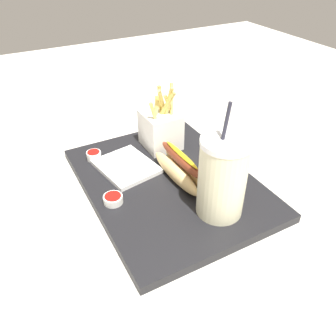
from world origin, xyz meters
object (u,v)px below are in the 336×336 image
object	(u,v)px
hot_dog_1	(181,168)
ketchup_cup_1	(94,155)
soda_cup	(222,177)
ketchup_cup_2	(113,199)
napkin_stack	(126,166)
fries_basket	(161,129)

from	to	relation	value
hot_dog_1	ketchup_cup_1	xyz separation A→B (m)	(0.16, 0.15, -0.01)
soda_cup	ketchup_cup_2	bearing A→B (deg)	55.05
soda_cup	napkin_stack	bearing A→B (deg)	25.37
soda_cup	napkin_stack	xyz separation A→B (m)	(0.22, 0.10, -0.08)
fries_basket	ketchup_cup_1	xyz separation A→B (m)	(0.02, 0.17, -0.04)
ketchup_cup_2	napkin_stack	world-z (taller)	ketchup_cup_2
ketchup_cup_1	soda_cup	bearing A→B (deg)	-151.69
fries_basket	napkin_stack	distance (m)	0.14
soda_cup	ketchup_cup_2	size ratio (longest dim) A/B	5.77
soda_cup	ketchup_cup_1	distance (m)	0.34
ketchup_cup_2	napkin_stack	size ratio (longest dim) A/B	0.29
fries_basket	ketchup_cup_2	world-z (taller)	fries_basket
hot_dog_1	napkin_stack	distance (m)	0.13
fries_basket	hot_dog_1	bearing A→B (deg)	170.41
fries_basket	ketchup_cup_1	size ratio (longest dim) A/B	4.66
ketchup_cup_1	ketchup_cup_2	distance (m)	0.17
ketchup_cup_1	ketchup_cup_2	xyz separation A→B (m)	(-0.17, 0.02, -0.00)
fries_basket	napkin_stack	world-z (taller)	fries_basket
soda_cup	ketchup_cup_1	xyz separation A→B (m)	(0.29, 0.16, -0.07)
ketchup_cup_1	hot_dog_1	bearing A→B (deg)	-138.23
hot_dog_1	ketchup_cup_1	distance (m)	0.22
ketchup_cup_1	ketchup_cup_2	size ratio (longest dim) A/B	0.87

